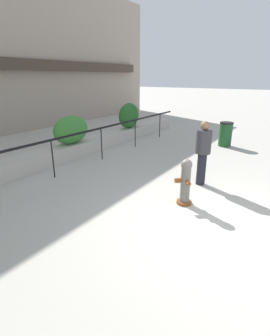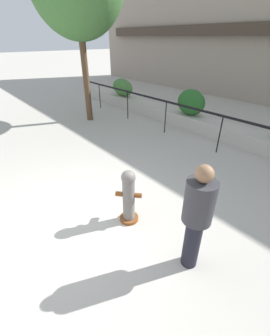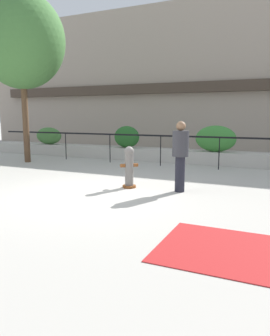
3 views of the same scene
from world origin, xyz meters
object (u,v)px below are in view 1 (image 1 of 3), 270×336
(hedge_bush_3, at_px, (129,116))
(trash_bin, at_px, (226,134))
(pedestrian, at_px, (203,149))
(fire_hydrant, at_px, (185,181))
(hedge_bush_2, at_px, (71,130))

(hedge_bush_3, relative_size, trash_bin, 1.38)
(hedge_bush_3, relative_size, pedestrian, 0.81)
(trash_bin, bearing_deg, pedestrian, -172.31)
(pedestrian, bearing_deg, hedge_bush_3, 53.71)
(fire_hydrant, bearing_deg, hedge_bush_3, 45.29)
(pedestrian, bearing_deg, fire_hydrant, -175.64)
(fire_hydrant, distance_m, trash_bin, 5.95)
(hedge_bush_3, xyz_separation_m, trash_bin, (1.02, -4.21, -0.56))
(fire_hydrant, bearing_deg, hedge_bush_2, 75.76)
(hedge_bush_3, bearing_deg, pedestrian, -126.29)
(hedge_bush_2, bearing_deg, trash_bin, -42.15)
(fire_hydrant, bearing_deg, pedestrian, 4.36)
(fire_hydrant, xyz_separation_m, trash_bin, (5.91, 0.72, -0.04))
(hedge_bush_3, xyz_separation_m, pedestrian, (-3.55, -4.83, -0.08))
(pedestrian, distance_m, trash_bin, 4.64)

